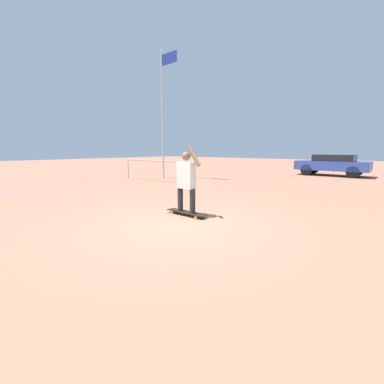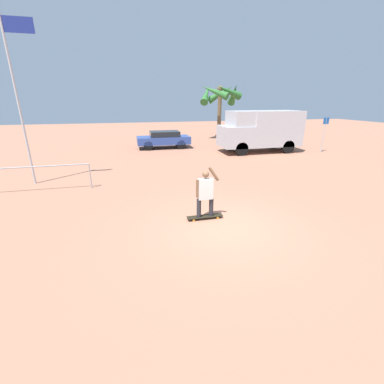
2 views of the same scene
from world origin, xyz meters
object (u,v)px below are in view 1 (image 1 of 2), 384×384
Objects in this scene: person_skateboarder at (186,179)px; flagpole at (164,106)px; skateboard at (186,212)px; parked_car_blue at (332,164)px.

flagpole reaches higher than person_skateboarder.
skateboard is 0.28× the size of parked_car_blue.
person_skateboarder reaches higher than skateboard.
skateboard is 0.71× the size of person_skateboarder.
skateboard is at bearing -40.37° from flagpole.
skateboard is 0.17× the size of flagpole.
skateboard is 13.18m from parked_car_blue.
person_skateboarder is 0.40× the size of parked_car_blue.
parked_car_blue is at bearing 87.75° from person_skateboarder.
person_skateboarder is 0.24× the size of flagpole.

